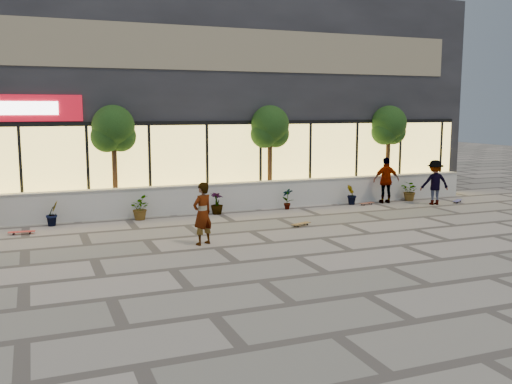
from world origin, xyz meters
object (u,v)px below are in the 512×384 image
object	(u,v)px
tree_mideast	(270,129)
skater_right_far	(435,182)
skater_center	(203,214)
skateboard_right_far	(457,201)
skateboard_right_near	(367,203)
tree_midwest	(113,131)
skateboard_center	(301,224)
skater_right_near	(386,180)
skateboard_left	(22,232)
tree_east	(389,128)

from	to	relation	value
tree_mideast	skater_right_far	world-z (taller)	tree_mideast
skater_center	skateboard_right_far	world-z (taller)	skater_center
skateboard_right_near	tree_mideast	bearing A→B (deg)	142.99
tree_midwest	skateboard_right_near	world-z (taller)	tree_midwest
skateboard_center	skateboard_right_near	bearing A→B (deg)	10.89
tree_midwest	skater_center	world-z (taller)	tree_midwest
skateboard_right_far	skateboard_center	bearing A→B (deg)	158.42
skater_right_near	skater_right_far	distance (m)	1.88
tree_mideast	skater_center	world-z (taller)	tree_mideast
skateboard_center	skateboard_right_far	size ratio (longest dim) A/B	1.10
tree_mideast	skater_right_far	distance (m)	6.87
skater_right_far	skateboard_right_far	xyz separation A→B (m)	(1.21, 0.03, -0.81)
skater_right_near	tree_midwest	bearing A→B (deg)	3.94
skateboard_center	skateboard_left	xyz separation A→B (m)	(-8.44, 1.98, 0.00)
tree_midwest	skater_right_near	distance (m)	10.79
tree_mideast	skater_center	size ratio (longest dim) A/B	2.22
skater_center	skateboard_left	bearing A→B (deg)	-60.43
tree_east	skater_right_near	size ratio (longest dim) A/B	2.12
tree_midwest	skater_right_far	distance (m)	12.51
skateboard_right_near	skateboard_right_far	xyz separation A→B (m)	(3.75, -0.86, 0.00)
tree_midwest	skater_right_near	bearing A→B (deg)	-7.59
tree_east	skateboard_left	size ratio (longest dim) A/B	5.03
skater_right_far	skateboard_center	world-z (taller)	skater_right_far
skater_center	skateboard_right_near	bearing A→B (deg)	-178.80
skater_right_near	skateboard_right_near	distance (m)	1.28
skater_right_far	skateboard_right_near	size ratio (longest dim) A/B	2.48
skateboard_left	tree_mideast	bearing A→B (deg)	19.07
tree_midwest	skater_center	distance (m)	6.15
skater_right_near	skater_right_far	size ratio (longest dim) A/B	1.05
skateboard_left	skateboard_right_far	bearing A→B (deg)	4.79
skater_right_near	skateboard_left	world-z (taller)	skater_right_near
skater_right_near	skateboard_left	distance (m)	13.69
skater_right_far	skateboard_right_near	distance (m)	2.82
tree_mideast	skater_right_near	distance (m)	5.14
skateboard_right_near	skater_right_far	bearing A→B (deg)	-33.41
tree_east	skater_center	world-z (taller)	tree_east
tree_mideast	skater_right_far	size ratio (longest dim) A/B	2.21
skater_right_far	skateboard_left	distance (m)	15.25
skater_center	skater_right_near	xyz separation A→B (m)	(8.88, 4.15, 0.04)
tree_mideast	skateboard_right_far	distance (m)	8.21
tree_midwest	skateboard_right_far	size ratio (longest dim) A/B	5.56
skater_center	skateboard_right_far	distance (m)	12.14
tree_mideast	skateboard_right_far	world-z (taller)	tree_mideast
skateboard_center	tree_mideast	bearing A→B (deg)	58.62
skateboard_left	skater_center	bearing A→B (deg)	-29.51
skater_right_far	skateboard_left	size ratio (longest dim) A/B	2.28
skater_right_far	skateboard_right_far	bearing A→B (deg)	-163.29
skateboard_right_far	skateboard_right_near	bearing A→B (deg)	132.16
tree_east	skater_right_far	bearing A→B (deg)	-76.06
skater_right_far	skateboard_right_near	world-z (taller)	skater_right_far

